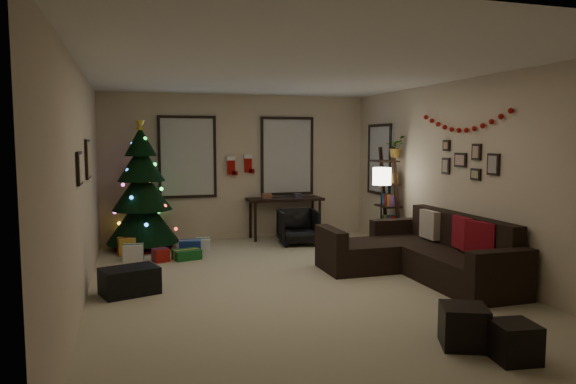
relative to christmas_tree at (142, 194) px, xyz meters
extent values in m
plane|color=#C2B592|center=(1.78, -2.99, -0.94)|extent=(7.00, 7.00, 0.00)
plane|color=white|center=(1.78, -2.99, 1.76)|extent=(7.00, 7.00, 0.00)
plane|color=beige|center=(1.78, 0.51, 0.41)|extent=(5.00, 0.00, 5.00)
plane|color=beige|center=(1.78, -6.49, 0.41)|extent=(5.00, 0.00, 5.00)
plane|color=beige|center=(-0.72, -2.99, 0.41)|extent=(0.00, 7.00, 7.00)
plane|color=beige|center=(4.28, -2.99, 0.41)|extent=(0.00, 7.00, 7.00)
cube|color=#728CB2|center=(0.83, 0.48, 0.61)|extent=(0.94, 0.02, 1.35)
cube|color=beige|center=(0.83, 0.48, 0.61)|extent=(0.94, 0.03, 1.35)
cube|color=#728CB2|center=(2.73, 0.48, 0.61)|extent=(0.94, 0.02, 1.35)
cube|color=beige|center=(2.73, 0.48, 0.61)|extent=(0.94, 0.03, 1.35)
cube|color=#728CB2|center=(4.25, -0.44, 0.56)|extent=(0.05, 0.27, 1.17)
cube|color=beige|center=(4.25, -0.44, 0.56)|extent=(0.05, 0.45, 1.17)
cylinder|color=black|center=(0.00, 0.00, -0.80)|extent=(0.09, 0.09, 0.27)
cone|color=black|center=(0.00, 0.00, -0.40)|extent=(1.22, 1.22, 0.85)
cone|color=black|center=(0.00, 0.00, 0.09)|extent=(1.00, 1.00, 0.72)
cone|color=black|center=(0.00, 0.00, 0.54)|extent=(0.79, 0.79, 0.63)
cone|color=black|center=(0.00, 0.00, 0.90)|extent=(0.54, 0.54, 0.49)
cylinder|color=maroon|center=(0.00, 0.00, -0.92)|extent=(0.99, 0.99, 0.04)
cube|color=silver|center=(0.98, -0.34, -0.85)|extent=(0.25, 0.30, 0.18)
cube|color=maroon|center=(0.23, -1.09, -0.84)|extent=(0.22, 0.22, 0.20)
cube|color=#14591E|center=(0.63, -1.04, -0.86)|extent=(0.40, 0.30, 0.15)
cube|color=navy|center=(0.73, -0.64, -0.83)|extent=(0.35, 0.28, 0.22)
cube|color=gold|center=(-0.27, -0.44, -0.80)|extent=(0.26, 0.26, 0.28)
cube|color=silver|center=(-0.17, -0.89, -0.81)|extent=(0.30, 0.22, 0.25)
cube|color=black|center=(3.81, -3.14, -0.74)|extent=(0.84, 2.25, 0.39)
cube|color=black|center=(4.13, -3.14, -0.31)|extent=(0.20, 2.25, 0.46)
cube|color=black|center=(3.81, -4.36, -0.63)|extent=(0.84, 0.20, 0.62)
cube|color=black|center=(3.81, -1.91, -0.63)|extent=(0.84, 0.20, 0.62)
cube|color=black|center=(2.99, -2.44, -0.74)|extent=(0.80, 0.84, 0.39)
cube|color=black|center=(2.50, -2.44, -0.63)|extent=(0.18, 0.84, 0.62)
cube|color=maroon|center=(3.99, -3.76, -0.30)|extent=(0.24, 0.42, 0.41)
cube|color=maroon|center=(3.99, -3.36, -0.30)|extent=(0.20, 0.44, 0.42)
cube|color=#BCAB98|center=(3.99, -2.58, -0.31)|extent=(0.13, 0.41, 0.41)
cube|color=black|center=(2.65, -5.32, -0.75)|extent=(0.52, 0.52, 0.38)
cube|color=black|center=(2.87, -5.71, -0.77)|extent=(0.39, 0.39, 0.33)
cube|color=black|center=(2.61, 0.23, -0.20)|extent=(1.43, 0.51, 0.05)
cylinder|color=black|center=(1.99, 0.03, -0.58)|extent=(0.05, 0.05, 0.71)
cylinder|color=black|center=(1.99, 0.44, -0.58)|extent=(0.05, 0.05, 0.71)
cylinder|color=black|center=(3.24, 0.03, -0.58)|extent=(0.05, 0.05, 0.71)
cylinder|color=black|center=(3.24, 0.44, -0.58)|extent=(0.05, 0.05, 0.71)
imported|color=black|center=(2.66, -0.42, -0.62)|extent=(0.68, 0.65, 0.64)
cube|color=black|center=(4.10, -1.37, -0.07)|extent=(0.05, 0.05, 1.74)
cube|color=black|center=(4.10, -0.90, -0.07)|extent=(0.05, 0.05, 1.74)
cube|color=black|center=(4.07, -1.14, -0.60)|extent=(0.30, 0.48, 0.03)
cube|color=black|center=(4.07, -1.14, -0.21)|extent=(0.30, 0.48, 0.03)
cube|color=black|center=(4.07, -1.14, 0.18)|extent=(0.30, 0.48, 0.03)
cube|color=black|center=(4.07, -1.14, 0.56)|extent=(0.30, 0.48, 0.03)
imported|color=#4C4C4C|center=(4.08, -1.33, 0.86)|extent=(0.56, 0.55, 0.47)
cylinder|color=black|center=(3.73, -1.54, -0.93)|extent=(0.25, 0.25, 0.03)
cylinder|color=black|center=(3.73, -1.54, -0.32)|extent=(0.03, 0.03, 1.19)
cylinder|color=white|center=(3.73, -1.54, 0.34)|extent=(0.30, 0.30, 0.28)
cube|color=black|center=(-0.70, -2.04, 0.68)|extent=(0.04, 0.60, 0.50)
cube|color=tan|center=(-0.70, -2.04, 0.68)|extent=(0.01, 0.54, 0.45)
cube|color=black|center=(-0.70, -3.32, 0.63)|extent=(0.04, 0.45, 0.35)
cube|color=beige|center=(-0.70, -3.32, 0.63)|extent=(0.01, 0.41, 0.31)
cube|color=black|center=(4.26, -3.59, 0.61)|extent=(0.03, 0.22, 0.28)
cube|color=black|center=(4.26, -3.24, 0.76)|extent=(0.03, 0.18, 0.22)
cube|color=black|center=(4.26, -3.24, 0.46)|extent=(0.03, 0.20, 0.16)
cube|color=black|center=(4.26, -2.89, 0.64)|extent=(0.03, 0.26, 0.20)
cube|color=black|center=(4.26, -2.54, 0.54)|extent=(0.03, 0.18, 0.24)
cube|color=black|center=(4.26, -2.54, 0.84)|extent=(0.03, 0.16, 0.16)
cube|color=#990F0C|center=(1.63, 0.44, 0.43)|extent=(0.14, 0.04, 0.30)
cube|color=white|center=(1.63, 0.44, 0.58)|extent=(0.16, 0.05, 0.08)
cube|color=#990F0C|center=(1.70, 0.44, 0.30)|extent=(0.10, 0.04, 0.08)
cube|color=#990F0C|center=(1.96, 0.47, 0.46)|extent=(0.14, 0.04, 0.30)
cube|color=white|center=(1.96, 0.47, 0.61)|extent=(0.16, 0.05, 0.08)
cube|color=#990F0C|center=(2.03, 0.47, 0.33)|extent=(0.10, 0.04, 0.08)
cube|color=black|center=(-0.23, -2.74, -0.78)|extent=(0.75, 0.61, 0.33)
camera|label=1|loc=(-0.21, -9.27, 0.92)|focal=32.92mm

